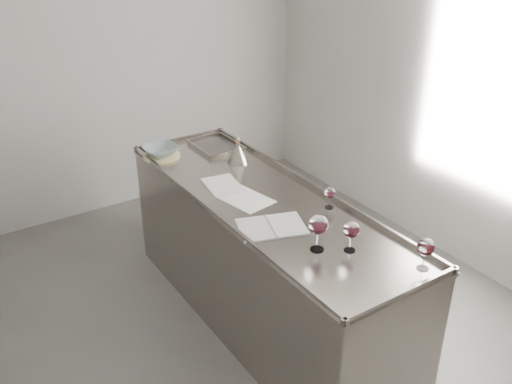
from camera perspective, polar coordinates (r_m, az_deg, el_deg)
room_shell at (r=2.94m, az=-3.97°, el=2.46°), size 4.54×5.04×2.84m
counter at (r=3.85m, az=0.76°, el=-6.93°), size 0.77×2.42×0.97m
wine_glass_left at (r=3.04m, az=6.25°, el=-3.36°), size 0.11×0.11×0.21m
wine_glass_middle at (r=3.07m, az=9.51°, el=-3.80°), size 0.09×0.09×0.18m
wine_glass_right at (r=3.00m, az=16.61°, el=-5.36°), size 0.09×0.09×0.18m
wine_glass_small at (r=3.50m, az=7.39°, el=-0.17°), size 0.07×0.07×0.14m
notebook at (r=3.30m, az=1.58°, el=-3.48°), size 0.45×0.38×0.02m
loose_paper_top at (r=3.61m, az=-1.08°, el=-0.69°), size 0.30×0.38×0.00m
loose_paper_under at (r=3.79m, az=-3.32°, el=0.71°), size 0.26×0.34×0.00m
trivet at (r=4.27m, az=-9.44°, el=3.62°), size 0.30×0.30×0.02m
ceramic_bowl at (r=4.26m, az=-9.48°, el=4.12°), size 0.27×0.27×0.06m
wine_funnel at (r=4.10m, az=-1.82°, el=3.80°), size 0.15×0.15×0.22m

